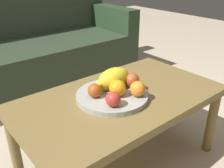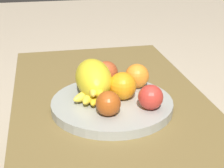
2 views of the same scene
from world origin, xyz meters
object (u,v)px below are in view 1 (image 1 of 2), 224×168
at_px(orange_left, 138,89).
at_px(banana_bunch, 109,84).
at_px(orange_front, 118,88).
at_px(apple_front, 95,90).
at_px(fruit_bowl, 112,96).
at_px(couch, 36,51).
at_px(apple_left, 113,99).
at_px(melon_large_front, 114,78).
at_px(apple_right, 132,80).
at_px(coffee_table, 121,104).

distance_m(orange_left, banana_bunch, 0.15).
height_order(orange_front, apple_front, orange_front).
distance_m(fruit_bowl, orange_front, 0.06).
bearing_deg(banana_bunch, couch, 83.37).
bearing_deg(orange_front, apple_front, 146.39).
relative_size(apple_left, banana_bunch, 0.40).
xyz_separation_m(couch, orange_front, (-0.15, -1.25, 0.18)).
bearing_deg(melon_large_front, orange_left, -77.47).
distance_m(couch, orange_left, 1.33).
bearing_deg(apple_right, couch, 88.28).
bearing_deg(apple_left, banana_bunch, 56.52).
distance_m(apple_right, banana_bunch, 0.11).
xyz_separation_m(fruit_bowl, apple_front, (-0.08, 0.03, 0.04)).
xyz_separation_m(melon_large_front, orange_front, (-0.04, -0.08, -0.01)).
xyz_separation_m(couch, melon_large_front, (-0.11, -1.18, 0.19)).
bearing_deg(apple_left, apple_front, 95.96).
bearing_deg(apple_front, apple_left, -84.04).
bearing_deg(orange_front, orange_left, -40.74).
bearing_deg(fruit_bowl, couch, 82.59).
height_order(melon_large_front, orange_left, melon_large_front).
xyz_separation_m(coffee_table, apple_right, (0.07, 0.00, 0.11)).
bearing_deg(orange_left, apple_right, 62.20).
relative_size(apple_right, banana_bunch, 0.43).
bearing_deg(apple_front, banana_bunch, 11.61).
distance_m(couch, orange_front, 1.28).
xyz_separation_m(couch, banana_bunch, (-0.14, -1.18, 0.17)).
bearing_deg(apple_front, orange_front, -33.61).
bearing_deg(orange_left, banana_bunch, 111.21).
xyz_separation_m(apple_front, banana_bunch, (0.10, 0.02, -0.00)).
distance_m(couch, fruit_bowl, 1.24).
distance_m(melon_large_front, orange_front, 0.09).
xyz_separation_m(melon_large_front, apple_right, (0.08, -0.05, -0.01)).
distance_m(fruit_bowl, melon_large_front, 0.09).
xyz_separation_m(fruit_bowl, melon_large_front, (0.05, 0.04, 0.06)).
distance_m(coffee_table, orange_front, 0.12).
height_order(fruit_bowl, apple_left, apple_left).
distance_m(fruit_bowl, banana_bunch, 0.07).
bearing_deg(melon_large_front, apple_front, -171.96).
bearing_deg(apple_right, fruit_bowl, 177.72).
height_order(fruit_bowl, melon_large_front, melon_large_front).
bearing_deg(banana_bunch, orange_front, -101.35).
relative_size(melon_large_front, banana_bunch, 1.06).
distance_m(couch, melon_large_front, 1.20).
bearing_deg(orange_front, melon_large_front, 62.37).
xyz_separation_m(apple_right, banana_bunch, (-0.10, 0.05, -0.01)).
xyz_separation_m(fruit_bowl, apple_right, (0.12, -0.00, 0.05)).
bearing_deg(apple_right, orange_left, -117.80).
bearing_deg(apple_front, fruit_bowl, -17.92).
bearing_deg(orange_front, apple_left, -142.12).
bearing_deg(fruit_bowl, banana_bunch, 64.67).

